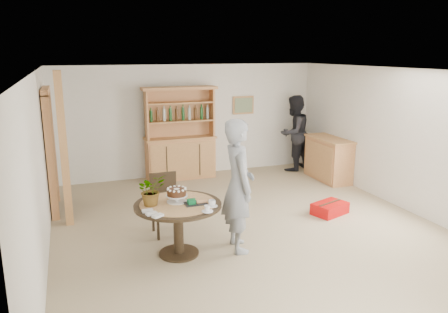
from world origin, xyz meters
TOP-DOWN VIEW (x-y plane):
  - ground at (0.00, 0.00)m, footprint 7.00×7.00m
  - room_shell at (0.00, 0.01)m, footprint 6.04×7.04m
  - doorway at (-2.93, 2.00)m, footprint 0.13×1.10m
  - pine_post at (-2.70, 1.20)m, footprint 0.12×0.12m
  - hutch at (-0.30, 3.24)m, footprint 1.62×0.54m
  - sideboard at (2.74, 2.00)m, footprint 0.54×1.26m
  - dining_table at (-1.27, -0.47)m, footprint 1.20×1.20m
  - dining_chair at (-1.28, 0.36)m, footprint 0.43×0.43m
  - birthday_cake at (-1.27, -0.42)m, footprint 0.30×0.30m
  - flower_vase at (-1.62, -0.42)m, footprint 0.47×0.44m
  - gift_tray at (-1.06, -0.60)m, footprint 0.30×0.20m
  - coffee_cup_a at (-0.87, -0.75)m, footprint 0.15×0.15m
  - coffee_cup_b at (-0.99, -0.92)m, footprint 0.15×0.15m
  - napkins at (-1.68, -0.79)m, footprint 0.24×0.33m
  - teen_boy at (-0.42, -0.57)m, footprint 0.52×0.73m
  - adult_person at (2.41, 3.00)m, footprint 1.07×0.98m
  - red_suitcase at (1.60, 0.16)m, footprint 0.70×0.58m

SIDE VIEW (x-z plane):
  - ground at x=0.00m, z-range 0.00..0.00m
  - red_suitcase at x=1.60m, z-range 0.00..0.21m
  - sideboard at x=2.74m, z-range 0.00..0.94m
  - dining_chair at x=-1.28m, z-range 0.06..1.01m
  - dining_table at x=-1.27m, z-range 0.22..0.98m
  - hutch at x=-0.30m, z-range -0.33..1.71m
  - napkins at x=-1.68m, z-range 0.76..0.79m
  - gift_tray at x=-1.06m, z-range 0.75..0.83m
  - coffee_cup_b at x=-0.99m, z-range 0.75..0.84m
  - coffee_cup_a at x=-0.87m, z-range 0.76..0.84m
  - birthday_cake at x=-1.27m, z-range 0.78..0.98m
  - adult_person at x=2.41m, z-range 0.00..1.79m
  - teen_boy at x=-0.42m, z-range 0.00..1.90m
  - flower_vase at x=-1.62m, z-range 0.76..1.18m
  - doorway at x=-2.93m, z-range 0.02..2.20m
  - pine_post at x=-2.70m, z-range 0.00..2.50m
  - room_shell at x=0.00m, z-range 0.48..3.00m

